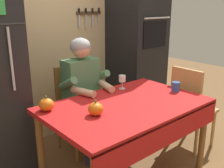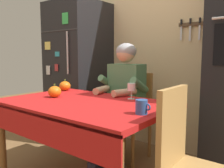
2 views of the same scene
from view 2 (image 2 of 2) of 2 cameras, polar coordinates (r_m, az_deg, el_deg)
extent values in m
cube|color=#D1B784|center=(2.93, 11.59, 10.36)|extent=(3.70, 0.10, 2.60)
cube|color=#4C3823|center=(2.72, 19.62, 13.66)|extent=(0.36, 0.02, 0.04)
cube|color=silver|center=(2.75, 16.46, 11.72)|extent=(0.02, 0.01, 0.15)
cube|color=black|center=(2.76, 16.54, 14.28)|extent=(0.02, 0.01, 0.06)
cube|color=silver|center=(2.71, 18.46, 11.61)|extent=(0.02, 0.01, 0.16)
cube|color=black|center=(2.73, 18.55, 14.31)|extent=(0.02, 0.01, 0.06)
cube|color=silver|center=(2.68, 20.52, 11.64)|extent=(0.02, 0.01, 0.15)
cube|color=black|center=(2.70, 20.62, 14.32)|extent=(0.02, 0.01, 0.06)
cube|color=silver|center=(2.66, 22.64, 12.13)|extent=(0.02, 0.01, 0.10)
cube|color=black|center=(2.67, 22.73, 14.32)|extent=(0.02, 0.01, 0.06)
cube|color=black|center=(3.21, -8.07, 2.97)|extent=(0.68, 0.68, 1.80)
cylinder|color=silver|center=(2.82, -10.79, 7.47)|extent=(0.02, 0.02, 0.50)
cube|color=#333335|center=(2.99, -13.09, 12.56)|extent=(0.67, 0.01, 0.01)
cube|color=teal|center=(2.99, -13.19, 7.12)|extent=(0.07, 0.02, 0.06)
cube|color=#E5D666|center=(3.13, -15.39, 8.97)|extent=(0.10, 0.02, 0.10)
cube|color=green|center=(2.89, -11.33, 15.41)|extent=(0.09, 0.02, 0.13)
cube|color=silver|center=(3.14, -15.27, 3.28)|extent=(0.09, 0.02, 0.12)
cube|color=#B73338|center=(3.01, -13.38, 3.91)|extent=(0.07, 0.02, 0.09)
cylinder|color=brown|center=(2.35, -25.18, -12.82)|extent=(0.06, 0.06, 0.70)
cylinder|color=brown|center=(2.76, -10.44, -9.31)|extent=(0.06, 0.06, 0.70)
cylinder|color=brown|center=(2.04, 15.17, -15.36)|extent=(0.06, 0.06, 0.70)
cube|color=red|center=(1.96, -6.73, -4.78)|extent=(1.40, 0.90, 0.04)
cube|color=red|center=(1.71, -17.36, -10.26)|extent=(1.40, 0.01, 0.20)
cube|color=#9E6B33|center=(2.57, 4.00, -8.58)|extent=(0.40, 0.40, 0.04)
cube|color=#9E6B33|center=(2.66, 6.22, -2.36)|extent=(0.36, 0.04, 0.48)
cylinder|color=#9E6B33|center=(2.60, -1.40, -13.56)|extent=(0.04, 0.04, 0.41)
cylinder|color=#9E6B33|center=(2.86, 3.02, -11.66)|extent=(0.04, 0.04, 0.41)
cylinder|color=#9E6B33|center=(2.41, 5.09, -15.24)|extent=(0.04, 0.04, 0.41)
cylinder|color=#9E6B33|center=(2.69, 9.13, -12.95)|extent=(0.04, 0.04, 0.41)
cube|color=#38384C|center=(2.48, -3.31, -18.85)|extent=(0.10, 0.22, 0.08)
cylinder|color=#38384C|center=(2.44, -2.39, -14.36)|extent=(0.09, 0.09, 0.38)
cylinder|color=#38384C|center=(2.33, 1.51, -15.47)|extent=(0.09, 0.09, 0.38)
cube|color=#38384C|center=(2.47, 0.18, -7.52)|extent=(0.12, 0.40, 0.11)
cube|color=#38384C|center=(2.37, 3.66, -8.17)|extent=(0.12, 0.40, 0.11)
cube|color=#4C7F56|center=(2.46, 3.55, -0.72)|extent=(0.36, 0.20, 0.48)
cylinder|color=#4C7F56|center=(2.52, -1.10, 0.38)|extent=(0.07, 0.26, 0.18)
cylinder|color=#4C7F56|center=(2.29, 6.70, -0.32)|extent=(0.07, 0.26, 0.18)
cylinder|color=#D8A884|center=(2.36, -2.57, -1.42)|extent=(0.13, 0.27, 0.07)
cylinder|color=#D8A884|center=(2.19, 3.02, -2.06)|extent=(0.13, 0.27, 0.07)
sphere|color=#D8A884|center=(2.42, 3.34, 7.46)|extent=(0.19, 0.19, 0.19)
ellipsoid|color=#99999E|center=(2.43, 3.48, 7.93)|extent=(0.21, 0.21, 0.17)
cube|color=tan|center=(1.48, 14.48, -10.06)|extent=(0.04, 0.36, 0.48)
cylinder|color=#2D569E|center=(1.53, 7.19, -5.55)|extent=(0.08, 0.08, 0.09)
torus|color=#2D569E|center=(1.51, 8.62, -5.57)|extent=(0.05, 0.01, 0.05)
cylinder|color=white|center=(2.05, 4.72, -3.60)|extent=(0.06, 0.06, 0.01)
cylinder|color=white|center=(2.04, 4.73, -2.56)|extent=(0.01, 0.01, 0.07)
cylinder|color=white|center=(2.03, 4.75, -0.69)|extent=(0.07, 0.07, 0.06)
ellipsoid|color=orange|center=(2.58, -11.39, -0.46)|extent=(0.12, 0.12, 0.10)
cylinder|color=#4C6023|center=(2.58, -11.42, 0.91)|extent=(0.02, 0.02, 0.02)
ellipsoid|color=orange|center=(2.19, -13.78, -1.82)|extent=(0.12, 0.12, 0.10)
cylinder|color=#4C6023|center=(2.18, -13.83, -0.22)|extent=(0.02, 0.02, 0.02)
camera|label=1|loc=(2.88, -56.51, 12.91)|focal=42.32mm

